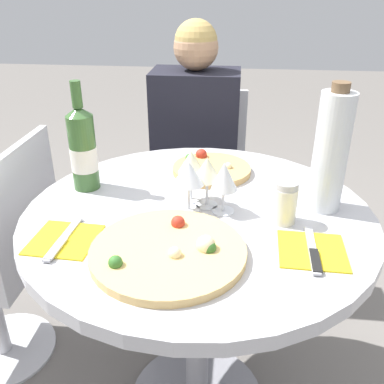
{
  "coord_description": "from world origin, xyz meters",
  "views": [
    {
      "loc": [
        0.09,
        -0.99,
        1.31
      ],
      "look_at": [
        -0.01,
        -0.09,
        0.85
      ],
      "focal_mm": 40.0,
      "sensor_mm": 36.0,
      "label": 1
    }
  ],
  "objects_px": {
    "wine_bottle": "(83,149)",
    "tall_carafe": "(331,152)",
    "seated_diner": "(193,184)",
    "pizza_large": "(169,251)",
    "chair_behind_diner": "(197,189)",
    "dining_table": "(198,254)"
  },
  "relations": [
    {
      "from": "wine_bottle",
      "to": "tall_carafe",
      "type": "height_order",
      "value": "tall_carafe"
    },
    {
      "from": "seated_diner",
      "to": "pizza_large",
      "type": "xyz_separation_m",
      "value": [
        0.03,
        -0.86,
        0.25
      ]
    },
    {
      "from": "chair_behind_diner",
      "to": "tall_carafe",
      "type": "height_order",
      "value": "tall_carafe"
    },
    {
      "from": "dining_table",
      "to": "chair_behind_diner",
      "type": "relative_size",
      "value": 1.08
    },
    {
      "from": "wine_bottle",
      "to": "tall_carafe",
      "type": "distance_m",
      "value": 0.67
    },
    {
      "from": "pizza_large",
      "to": "tall_carafe",
      "type": "height_order",
      "value": "tall_carafe"
    },
    {
      "from": "dining_table",
      "to": "seated_diner",
      "type": "xyz_separation_m",
      "value": [
        -0.08,
        0.65,
        -0.09
      ]
    },
    {
      "from": "tall_carafe",
      "to": "dining_table",
      "type": "bearing_deg",
      "value": -171.05
    },
    {
      "from": "chair_behind_diner",
      "to": "dining_table",
      "type": "bearing_deg",
      "value": 95.73
    },
    {
      "from": "dining_table",
      "to": "pizza_large",
      "type": "height_order",
      "value": "pizza_large"
    },
    {
      "from": "pizza_large",
      "to": "wine_bottle",
      "type": "bearing_deg",
      "value": 132.93
    },
    {
      "from": "chair_behind_diner",
      "to": "tall_carafe",
      "type": "xyz_separation_m",
      "value": [
        0.41,
        -0.74,
        0.49
      ]
    },
    {
      "from": "pizza_large",
      "to": "wine_bottle",
      "type": "distance_m",
      "value": 0.45
    },
    {
      "from": "pizza_large",
      "to": "seated_diner",
      "type": "bearing_deg",
      "value": 92.33
    },
    {
      "from": "seated_diner",
      "to": "tall_carafe",
      "type": "xyz_separation_m",
      "value": [
        0.41,
        -0.59,
        0.39
      ]
    },
    {
      "from": "dining_table",
      "to": "pizza_large",
      "type": "bearing_deg",
      "value": -101.9
    },
    {
      "from": "tall_carafe",
      "to": "seated_diner",
      "type": "bearing_deg",
      "value": 124.74
    },
    {
      "from": "dining_table",
      "to": "tall_carafe",
      "type": "height_order",
      "value": "tall_carafe"
    },
    {
      "from": "chair_behind_diner",
      "to": "seated_diner",
      "type": "relative_size",
      "value": 0.73
    },
    {
      "from": "seated_diner",
      "to": "wine_bottle",
      "type": "xyz_separation_m",
      "value": [
        -0.26,
        -0.54,
        0.35
      ]
    },
    {
      "from": "pizza_large",
      "to": "wine_bottle",
      "type": "height_order",
      "value": "wine_bottle"
    },
    {
      "from": "seated_diner",
      "to": "pizza_large",
      "type": "relative_size",
      "value": 3.35
    }
  ]
}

